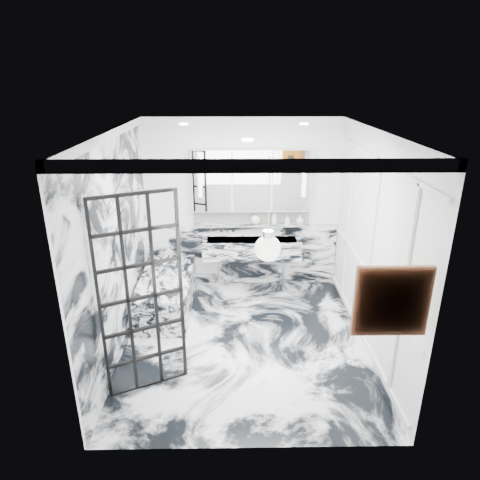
{
  "coord_description": "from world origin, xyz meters",
  "views": [
    {
      "loc": [
        -0.15,
        -4.95,
        3.38
      ],
      "look_at": [
        -0.06,
        0.5,
        1.28
      ],
      "focal_mm": 32.0,
      "sensor_mm": 36.0,
      "label": 1
    }
  ],
  "objects_px": {
    "trough_sink": "(252,248)",
    "mirror_cabinet": "(252,181)",
    "crittall_door": "(142,298)",
    "bathtub": "(167,292)"
  },
  "relations": [
    {
      "from": "trough_sink",
      "to": "bathtub",
      "type": "bearing_deg",
      "value": -153.52
    },
    {
      "from": "crittall_door",
      "to": "trough_sink",
      "type": "xyz_separation_m",
      "value": [
        1.29,
        2.42,
        -0.42
      ]
    },
    {
      "from": "crittall_door",
      "to": "mirror_cabinet",
      "type": "relative_size",
      "value": 1.21
    },
    {
      "from": "trough_sink",
      "to": "mirror_cabinet",
      "type": "xyz_separation_m",
      "value": [
        -0.0,
        0.17,
        1.09
      ]
    },
    {
      "from": "trough_sink",
      "to": "mirror_cabinet",
      "type": "relative_size",
      "value": 0.84
    },
    {
      "from": "mirror_cabinet",
      "to": "bathtub",
      "type": "xyz_separation_m",
      "value": [
        -1.32,
        -0.83,
        -1.54
      ]
    },
    {
      "from": "crittall_door",
      "to": "mirror_cabinet",
      "type": "distance_m",
      "value": 2.97
    },
    {
      "from": "trough_sink",
      "to": "crittall_door",
      "type": "bearing_deg",
      "value": -118.02
    },
    {
      "from": "trough_sink",
      "to": "bathtub",
      "type": "distance_m",
      "value": 1.55
    },
    {
      "from": "mirror_cabinet",
      "to": "crittall_door",
      "type": "bearing_deg",
      "value": -116.44
    }
  ]
}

